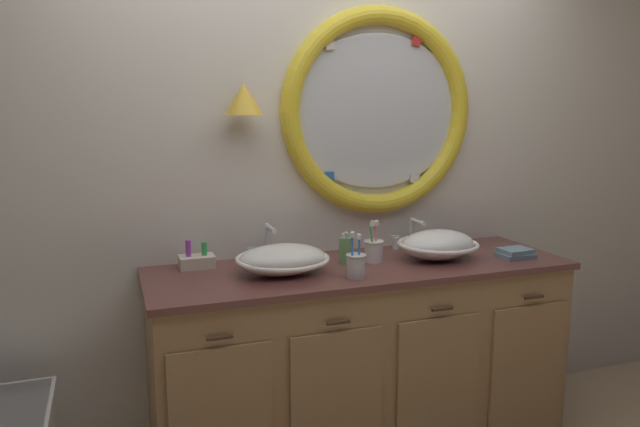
% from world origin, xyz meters
% --- Properties ---
extents(back_wall_assembly, '(6.40, 0.26, 2.60)m').
position_xyz_m(back_wall_assembly, '(0.02, 0.58, 1.33)').
color(back_wall_assembly, silver).
rests_on(back_wall_assembly, ground_plane).
extents(vanity_counter, '(1.93, 0.65, 0.91)m').
position_xyz_m(vanity_counter, '(0.11, 0.25, 0.46)').
color(vanity_counter, tan).
rests_on(vanity_counter, ground_plane).
extents(sink_basin_left, '(0.41, 0.41, 0.13)m').
position_xyz_m(sink_basin_left, '(-0.28, 0.22, 0.98)').
color(sink_basin_left, white).
rests_on(sink_basin_left, vanity_counter).
extents(sink_basin_right, '(0.38, 0.38, 0.14)m').
position_xyz_m(sink_basin_right, '(0.49, 0.22, 0.98)').
color(sink_basin_right, white).
rests_on(sink_basin_right, vanity_counter).
extents(faucet_set_left, '(0.21, 0.15, 0.18)m').
position_xyz_m(faucet_set_left, '(-0.28, 0.46, 0.98)').
color(faucet_set_left, silver).
rests_on(faucet_set_left, vanity_counter).
extents(faucet_set_right, '(0.23, 0.14, 0.16)m').
position_xyz_m(faucet_set_right, '(0.49, 0.47, 0.97)').
color(faucet_set_right, silver).
rests_on(faucet_set_right, vanity_counter).
extents(toothbrush_holder_left, '(0.09, 0.09, 0.20)m').
position_xyz_m(toothbrush_holder_left, '(-0.00, 0.06, 0.97)').
color(toothbrush_holder_left, silver).
rests_on(toothbrush_holder_left, vanity_counter).
extents(toothbrush_holder_right, '(0.09, 0.09, 0.20)m').
position_xyz_m(toothbrush_holder_right, '(0.18, 0.28, 0.97)').
color(toothbrush_holder_right, white).
rests_on(toothbrush_holder_right, vanity_counter).
extents(soap_dispenser, '(0.06, 0.06, 0.15)m').
position_xyz_m(soap_dispenser, '(0.05, 0.30, 0.97)').
color(soap_dispenser, '#6BAD66').
rests_on(soap_dispenser, vanity_counter).
extents(folded_hand_towel, '(0.16, 0.12, 0.04)m').
position_xyz_m(folded_hand_towel, '(0.85, 0.12, 0.93)').
color(folded_hand_towel, '#7593A8').
rests_on(folded_hand_towel, vanity_counter).
extents(toiletry_basket, '(0.16, 0.10, 0.13)m').
position_xyz_m(toiletry_basket, '(-0.61, 0.45, 0.94)').
color(toiletry_basket, beige).
rests_on(toiletry_basket, vanity_counter).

